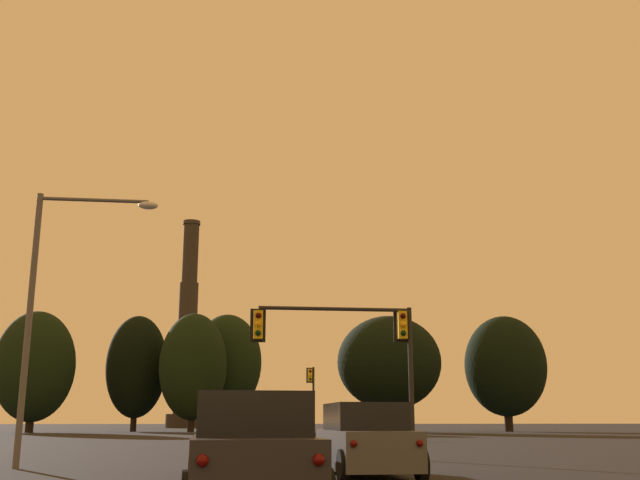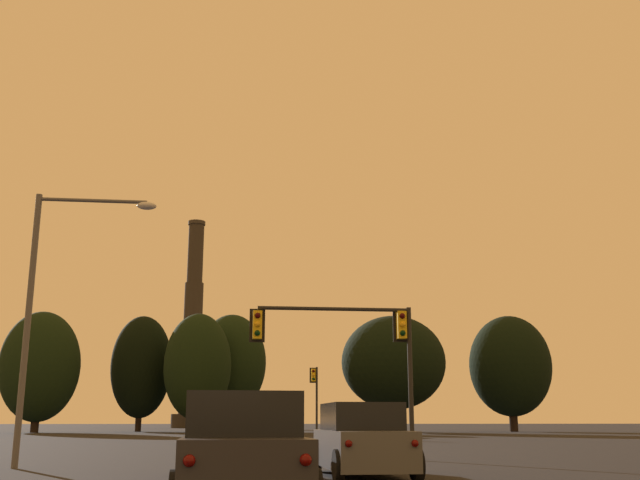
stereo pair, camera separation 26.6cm
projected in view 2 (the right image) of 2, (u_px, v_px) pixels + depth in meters
suv_center_lane_second at (241, 452)px, 12.39m from camera, size 2.21×4.95×1.86m
suv_right_lane_front at (362, 441)px, 19.57m from camera, size 2.21×4.95×1.86m
sedan_center_lane_front at (242, 450)px, 19.47m from camera, size 2.07×4.74×1.43m
traffic_light_overhead_right at (355, 341)px, 27.93m from camera, size 6.22×0.50×5.59m
traffic_light_far_right at (315, 391)px, 62.08m from camera, size 0.78×0.50×5.74m
street_lamp at (51, 293)px, 23.75m from camera, size 3.88×0.36×8.60m
smokestack at (192, 344)px, 140.56m from camera, size 6.59×6.59×39.19m
treeline_center_right at (40, 366)px, 88.41m from camera, size 9.29×8.36×14.12m
treeline_left_mid at (141, 367)px, 95.76m from camera, size 7.68×6.91×14.58m
treeline_far_right at (198, 366)px, 91.45m from camera, size 8.21×7.39×14.30m
treeline_center_left at (394, 363)px, 88.35m from camera, size 12.32×11.09×13.56m
treeline_right_mid at (231, 363)px, 97.48m from camera, size 9.07×8.17×15.00m
treeline_far_left at (510, 366)px, 95.88m from camera, size 10.49×9.44×14.60m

